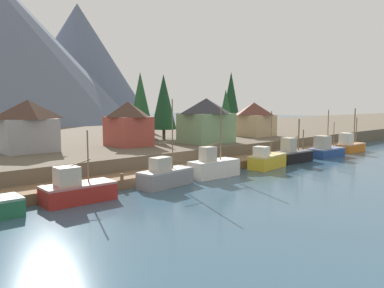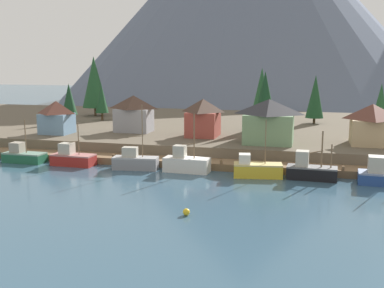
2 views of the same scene
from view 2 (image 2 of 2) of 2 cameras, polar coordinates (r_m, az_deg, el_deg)
The scene contains 23 objects.
ground_plane at distance 84.76m, azimuth 3.46°, elevation -0.53°, with size 400.00×400.00×1.00m, color #335166.
dock at distance 67.31m, azimuth 0.50°, elevation -2.36°, with size 80.00×4.00×1.60m.
shoreline_bank at distance 96.14m, azimuth 4.85°, elevation 1.74°, with size 400.00×56.00×2.50m, color brown.
fishing_boat_green at distance 74.67m, azimuth -19.80°, elevation -1.36°, with size 6.31×2.72×6.45m.
fishing_boat_red at distance 70.39m, azimuth -14.34°, elevation -1.64°, with size 6.34×2.81×6.30m.
fishing_boat_grey at distance 66.18m, azimuth -6.95°, elevation -2.12°, with size 6.48×3.02×9.04m.
fishing_boat_white at distance 64.05m, azimuth -0.73°, elevation -2.35°, with size 6.34×2.67×8.03m.
fishing_boat_yellow at distance 61.86m, azimuth 7.85°, elevation -3.02°, with size 6.58×3.48×7.53m.
fishing_boat_black at distance 61.89m, azimuth 14.18°, elevation -3.11°, with size 6.35×2.70×6.31m.
fishing_boat_blue at distance 62.16m, azimuth 22.20°, elevation -3.55°, with size 6.41×3.36×7.54m.
house_tan at distance 75.58m, azimuth 21.02°, elevation 2.29°, with size 6.30×6.55×6.18m.
house_green at distance 72.54m, azimuth 9.32°, elevation 2.79°, with size 7.72×6.03×6.82m.
house_blue at distance 85.17m, azimuth -16.13°, elevation 3.17°, with size 5.28×4.69×5.70m.
house_grey at distance 84.53m, azimuth -7.11°, elevation 3.72°, with size 6.59×4.44×6.52m.
house_red at distance 78.63m, azimuth 1.35°, elevation 3.26°, with size 5.28×5.97×6.32m.
conifer_near_left at distance 85.98m, azimuth 8.45°, elevation 5.83°, with size 4.30×4.30×11.41m.
conifer_near_right at distance 111.58m, azimuth -11.79°, elevation 7.39°, with size 5.72×5.72×13.73m.
conifer_mid_left at distance 80.87m, azimuth 8.85°, elevation 5.49°, with size 4.20×4.20×10.84m.
conifer_mid_right at distance 99.44m, azimuth -14.70°, elevation 5.28°, with size 3.11×3.11×8.09m.
conifer_back_right at distance 98.76m, azimuth 14.73°, elevation 5.60°, with size 3.62×3.62×9.84m.
conifer_centre at distance 84.58m, azimuth 21.94°, elevation 4.47°, with size 2.87×2.87×8.86m.
conifer_far_left at distance 102.57m, azimuth -10.92°, elevation 5.45°, with size 2.81×2.81×7.81m.
channel_buoy at distance 46.28m, azimuth -0.69°, elevation -8.26°, with size 0.70×0.70×0.70m, color gold.
Camera 2 is at (15.93, -61.85, 14.73)m, focal length 43.90 mm.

